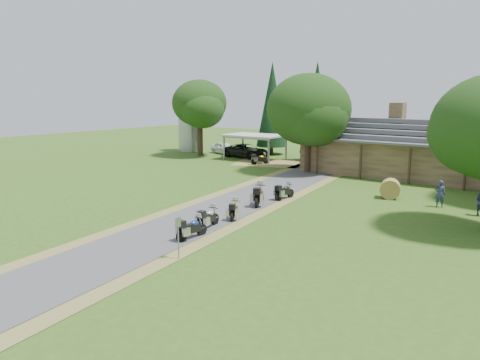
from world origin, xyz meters
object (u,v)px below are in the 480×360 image
Objects in this scene: carport at (255,147)px; motorcycle_carport_a at (260,158)px; car_dark_suv at (247,147)px; lodge at (427,148)px; car_white_sedan at (224,147)px; hay_bale at (390,189)px; motorcycle_row_e at (285,191)px; motorcycle_row_b at (208,217)px; silo at (191,126)px; motorcycle_row_c at (234,209)px; motorcycle_row_d at (259,194)px; motorcycle_row_a at (192,227)px.

carport reaches higher than motorcycle_carport_a.
car_dark_suv is at bearing 151.44° from carport.
lodge is 4.14× the size of car_white_sedan.
carport is 4.77× the size of hay_bale.
car_white_sedan reaches higher than hay_bale.
motorcycle_row_b is at bearing -170.55° from motorcycle_row_e.
motorcycle_row_b is at bearing -45.80° from silo.
motorcycle_row_b is at bearing -62.01° from carport.
motorcycle_row_b is at bearing 153.41° from motorcycle_row_c.
motorcycle_row_e is at bearing -112.72° from car_white_sedan.
silo is 3.58× the size of motorcycle_carport_a.
lodge is 15.80m from motorcycle_row_e.
hay_bale is (5.22, 10.52, 0.09)m from motorcycle_row_c.
motorcycle_carport_a is (-9.84, 14.52, -0.12)m from motorcycle_row_d.
motorcycle_row_a is at bearing -99.14° from lodge.
motorcycle_row_a is (13.58, -24.71, -0.77)m from carport.
motorcycle_carport_a is at bearing 154.41° from hay_bale.
motorcycle_row_d is (-0.88, 5.91, 0.10)m from motorcycle_row_b.
silo reaches higher than motorcycle_row_c.
car_white_sedan is (-5.84, 2.00, -0.49)m from carport.
carport is 3.61× the size of motorcycle_carport_a.
motorcycle_carport_a is 17.56m from hay_bale.
silo is at bearing 101.95° from motorcycle_carport_a.
silo is 5.55m from car_white_sedan.
motorcycle_row_a reaches higher than motorcycle_row_e.
car_dark_suv is at bearing 11.32° from motorcycle_row_d.
motorcycle_row_b reaches higher than motorcycle_carport_a.
carport is at bearing 73.62° from motorcycle_carport_a.
car_dark_suv reaches higher than hay_bale.
motorcycle_row_b is (-4.56, -23.17, -1.84)m from lodge.
car_dark_suv is 3.42× the size of motorcycle_carport_a.
car_white_sedan is 3.12× the size of motorcycle_row_c.
motorcycle_row_c is 20.98m from motorcycle_carport_a.
car_white_sedan is at bearing 159.39° from carport.
carport is at bearing 47.47° from motorcycle_row_e.
motorcycle_carport_a is (13.26, -4.21, -2.50)m from silo.
motorcycle_row_e is 7.18m from hay_bale.
carport is 1.06× the size of car_dark_suv.
car_white_sedan is at bearing 153.46° from hay_bale.
motorcycle_carport_a is at bearing -99.19° from car_white_sedan.
motorcycle_row_c is (18.79, -22.51, -0.29)m from car_white_sedan.
motorcycle_row_c is 1.26× the size of hay_bale.
silo is 28.78m from motorcycle_row_e.
carport is at bearing -109.28° from car_dark_suv.
motorcycle_row_e is (-0.95, 10.16, -0.00)m from motorcycle_row_a.
silo is at bearing 157.93° from hay_bale.
lodge reaches higher than motorcycle_row_d.
motorcycle_row_a is 0.96× the size of motorcycle_row_b.
carport reaches higher than car_white_sedan.
motorcycle_row_b is (13.05, -22.85, -0.74)m from carport.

